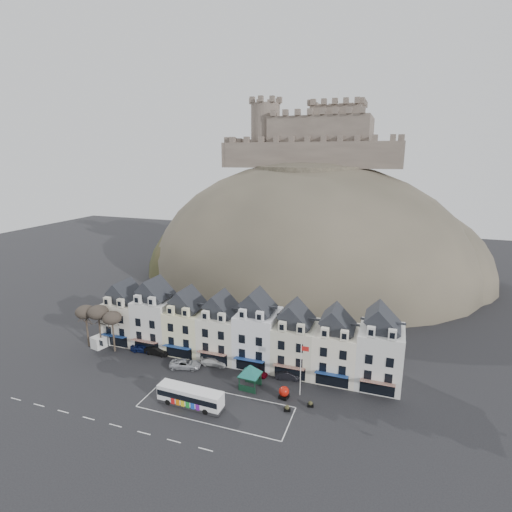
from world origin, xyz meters
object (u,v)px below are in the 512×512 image
at_px(bus_shelter, 250,370).
at_px(car_navy, 143,348).
at_px(car_silver, 185,364).
at_px(car_black, 157,351).
at_px(car_charcoal, 289,375).
at_px(car_white, 214,362).
at_px(flagpole, 301,366).
at_px(white_van, 105,339).
at_px(red_buoy, 284,392).
at_px(bus, 190,396).
at_px(car_maroon, 257,372).

bearing_deg(bus_shelter, car_navy, 171.70).
bearing_deg(car_silver, car_black, 55.40).
relative_size(car_silver, car_charcoal, 1.22).
bearing_deg(car_white, bus_shelter, -123.91).
height_order(flagpole, car_silver, flagpole).
height_order(bus_shelter, white_van, bus_shelter).
distance_m(red_buoy, car_black, 26.06).
relative_size(car_black, car_silver, 0.91).
xyz_separation_m(bus_shelter, white_van, (-31.39, 4.37, -1.98)).
bearing_deg(car_black, bus, -130.46).
distance_m(car_maroon, car_charcoal, 5.25).
distance_m(bus_shelter, car_maroon, 4.48).
distance_m(car_navy, car_charcoal, 27.85).
distance_m(car_silver, car_maroon, 12.52).
xyz_separation_m(bus_shelter, car_white, (-8.39, 4.43, -2.44)).
bearing_deg(car_black, car_white, -89.06).
xyz_separation_m(bus_shelter, car_charcoal, (5.00, 4.43, -2.40)).
height_order(car_navy, car_maroon, car_navy).
xyz_separation_m(car_silver, car_white, (4.20, 2.50, -0.07)).
distance_m(car_black, car_white, 11.40).
bearing_deg(car_maroon, car_silver, 106.23).
xyz_separation_m(bus, car_white, (-1.80, 11.64, -0.88)).
distance_m(bus, car_maroon, 12.69).
relative_size(red_buoy, flagpole, 0.23).
bearing_deg(car_navy, bus, -130.23).
xyz_separation_m(car_black, car_charcoal, (24.79, 0.00, -0.08)).
relative_size(bus_shelter, car_black, 1.33).
distance_m(white_van, car_navy, 8.54).
bearing_deg(bus_shelter, car_white, 154.82).
distance_m(red_buoy, car_maroon, 7.51).
xyz_separation_m(bus, white_van, (-24.81, 11.58, -0.43)).
bearing_deg(white_van, car_white, 14.49).
distance_m(bus, car_navy, 20.02).
distance_m(car_navy, car_silver, 10.57).
xyz_separation_m(bus_shelter, flagpole, (7.88, 0.73, 1.70)).
height_order(bus, car_white, bus).
bearing_deg(car_silver, flagpole, -108.81).
relative_size(flagpole, car_charcoal, 1.97).
height_order(white_van, car_black, white_van).
relative_size(car_white, car_maroon, 1.27).
relative_size(red_buoy, car_white, 0.41).
bearing_deg(white_van, bus_shelter, 6.41).
bearing_deg(car_black, car_navy, 90.94).
xyz_separation_m(white_van, car_charcoal, (36.39, 0.07, -0.42)).
relative_size(bus, car_black, 2.11).
bearing_deg(flagpole, bus_shelter, -174.70).
relative_size(bus, bus_shelter, 1.59).
bearing_deg(car_white, bus, -177.23).
relative_size(bus_shelter, car_white, 1.37).
distance_m(flagpole, car_maroon, 9.58).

